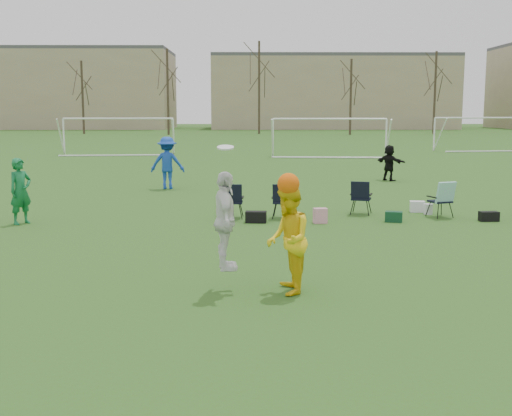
{
  "coord_description": "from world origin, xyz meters",
  "views": [
    {
      "loc": [
        -1.13,
        -9.64,
        2.96
      ],
      "look_at": [
        -1.03,
        1.56,
        1.25
      ],
      "focal_mm": 45.0,
      "sensor_mm": 36.0,
      "label": 1
    }
  ],
  "objects_px": {
    "goal_mid": "(329,126)",
    "goal_right": "(481,124)",
    "fielder_green_near": "(21,191)",
    "fielder_blue": "(167,163)",
    "center_contest": "(265,232)",
    "goal_left": "(119,126)",
    "fielder_black": "(389,163)"
  },
  "relations": [
    {
      "from": "goal_mid",
      "to": "goal_right",
      "type": "distance_m",
      "value": 13.42
    },
    {
      "from": "fielder_green_near",
      "to": "goal_right",
      "type": "bearing_deg",
      "value": -0.44
    },
    {
      "from": "fielder_blue",
      "to": "goal_right",
      "type": "relative_size",
      "value": 0.27
    },
    {
      "from": "center_contest",
      "to": "goal_right",
      "type": "bearing_deg",
      "value": 65.73
    },
    {
      "from": "center_contest",
      "to": "fielder_green_near",
      "type": "bearing_deg",
      "value": 133.94
    },
    {
      "from": "goal_left",
      "to": "center_contest",
      "type": "bearing_deg",
      "value": -79.76
    },
    {
      "from": "fielder_green_near",
      "to": "goal_right",
      "type": "distance_m",
      "value": 38.67
    },
    {
      "from": "goal_left",
      "to": "goal_mid",
      "type": "distance_m",
      "value": 14.14
    },
    {
      "from": "center_contest",
      "to": "goal_right",
      "type": "height_order",
      "value": "goal_right"
    },
    {
      "from": "fielder_green_near",
      "to": "fielder_black",
      "type": "bearing_deg",
      "value": -12.7
    },
    {
      "from": "fielder_black",
      "to": "goal_mid",
      "type": "height_order",
      "value": "goal_mid"
    },
    {
      "from": "goal_left",
      "to": "goal_right",
      "type": "height_order",
      "value": "same"
    },
    {
      "from": "fielder_green_near",
      "to": "fielder_black",
      "type": "relative_size",
      "value": 1.14
    },
    {
      "from": "fielder_green_near",
      "to": "goal_right",
      "type": "relative_size",
      "value": 0.24
    },
    {
      "from": "goal_left",
      "to": "fielder_green_near",
      "type": "bearing_deg",
      "value": -88.94
    },
    {
      "from": "fielder_green_near",
      "to": "fielder_blue",
      "type": "height_order",
      "value": "fielder_blue"
    },
    {
      "from": "fielder_black",
      "to": "center_contest",
      "type": "height_order",
      "value": "center_contest"
    },
    {
      "from": "fielder_blue",
      "to": "goal_right",
      "type": "distance_m",
      "value": 30.97
    },
    {
      "from": "goal_left",
      "to": "goal_mid",
      "type": "relative_size",
      "value": 1.0
    },
    {
      "from": "goal_mid",
      "to": "goal_left",
      "type": "bearing_deg",
      "value": 175.87
    },
    {
      "from": "center_contest",
      "to": "goal_left",
      "type": "relative_size",
      "value": 0.33
    },
    {
      "from": "fielder_blue",
      "to": "goal_mid",
      "type": "xyz_separation_m",
      "value": [
        8.26,
        17.41,
        0.94
      ]
    },
    {
      "from": "fielder_black",
      "to": "center_contest",
      "type": "distance_m",
      "value": 17.73
    },
    {
      "from": "center_contest",
      "to": "goal_left",
      "type": "bearing_deg",
      "value": 105.24
    },
    {
      "from": "fielder_green_near",
      "to": "center_contest",
      "type": "height_order",
      "value": "center_contest"
    },
    {
      "from": "goal_right",
      "to": "fielder_green_near",
      "type": "bearing_deg",
      "value": -134.76
    },
    {
      "from": "fielder_green_near",
      "to": "fielder_blue",
      "type": "distance_m",
      "value": 8.09
    },
    {
      "from": "fielder_black",
      "to": "center_contest",
      "type": "bearing_deg",
      "value": 121.63
    },
    {
      "from": "fielder_blue",
      "to": "center_contest",
      "type": "distance_m",
      "value": 14.44
    },
    {
      "from": "fielder_green_near",
      "to": "goal_left",
      "type": "height_order",
      "value": "goal_left"
    },
    {
      "from": "goal_mid",
      "to": "goal_right",
      "type": "bearing_deg",
      "value": 30.57
    },
    {
      "from": "fielder_black",
      "to": "goal_left",
      "type": "distance_m",
      "value": 22.27
    }
  ]
}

